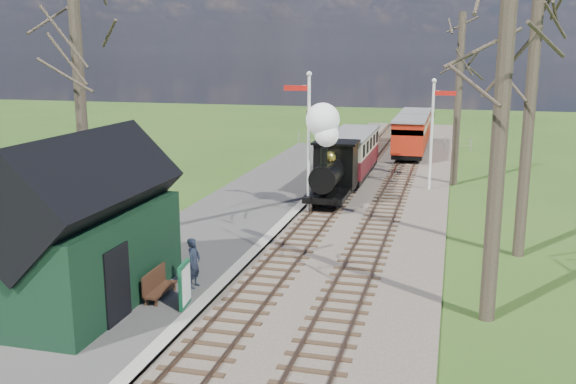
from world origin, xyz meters
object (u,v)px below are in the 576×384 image
Objects in this scene: semaphore_far at (434,126)px; coach at (352,153)px; sign_board at (185,285)px; bench at (157,284)px; station_shed at (84,230)px; semaphore_near at (307,132)px; locomotive at (331,160)px; red_carriage_a at (410,137)px; person at (194,263)px; red_carriage_b at (415,127)px.

coach is at bearing 159.85° from semaphore_far.
sign_board is 1.15m from bench.
semaphore_near reaches higher than station_shed.
semaphore_far reaches higher than locomotive.
locomotive is 14.22m from red_carriage_a.
bench is at bearing -99.05° from semaphore_near.
person is at bearing -95.92° from coach.
red_carriage_b reaches higher than person.
station_shed is 20.08m from coach.
semaphore_far is at bearing -16.88° from person.
coach is at bearing -1.81° from person.
coach reaches higher than red_carriage_a.
semaphore_far is 3.80× the size of person.
semaphore_near is 1.32× the size of locomotive.
sign_board is at bearing -96.50° from locomotive.
semaphore_near is 7.91m from semaphore_far.
semaphore_near reaches higher than coach.
red_carriage_a is (2.61, 13.96, -0.64)m from locomotive.
semaphore_near is at bearing -116.21° from locomotive.
locomotive is at bearing -100.60° from red_carriage_a.
station_shed is 14.20m from locomotive.
sign_board is 0.83× the size of person.
red_carriage_a is at bearing 100.58° from semaphore_far.
coach is 1.45× the size of red_carriage_b.
red_carriage_a is at bearing 81.38° from sign_board.
red_carriage_b is at bearing 78.20° from station_shed.
semaphore_far is 0.76× the size of coach.
bench is (-2.56, -18.85, -0.99)m from coach.
semaphore_far is 4.98m from coach.
coach is 4.99× the size of person.
locomotive reaches higher than red_carriage_b.
station_shed reaches higher than locomotive.
sign_board is (-4.12, -32.66, -0.69)m from red_carriage_b.
coach is 19.05m from bench.
bench is (-2.55, -12.79, -1.57)m from locomotive.
locomotive is 0.63× the size of coach.
red_carriage_b is at bearing -4.00° from person.
red_carriage_b is 3.45× the size of person.
red_carriage_b reaches higher than bench.
sign_board is (2.78, 0.34, -1.44)m from station_shed.
sign_board is at bearing -98.62° from red_carriage_a.
person is at bearing 36.00° from station_shed.
person is at bearing -110.98° from semaphore_far.
locomotive is 19.65m from red_carriage_b.
bench is at bearing 23.46° from station_shed.
station_shed is 33.72m from red_carriage_b.
coach is 13.65m from red_carriage_b.
locomotive is 13.35m from sign_board.
semaphore_near reaches higher than locomotive.
station_shed is at bearing -104.08° from red_carriage_a.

